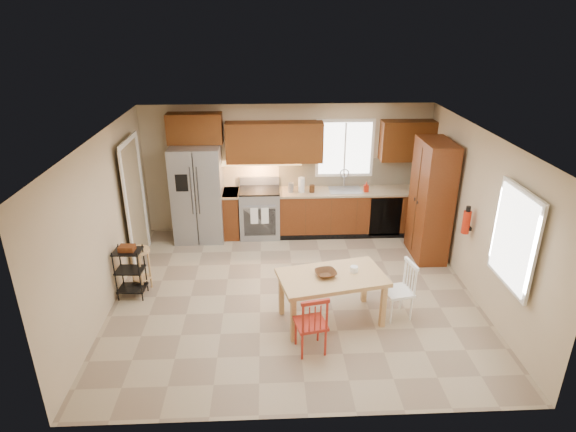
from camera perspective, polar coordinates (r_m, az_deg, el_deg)
The scene contains 33 objects.
floor at distance 7.61m, azimuth 0.79°, elevation -9.17°, with size 5.50×5.50×0.00m, color tan.
ceiling at distance 6.63m, azimuth 0.91°, elevation 9.44°, with size 5.50×5.00×0.02m, color silver.
wall_back at distance 9.37m, azimuth -0.07°, elevation 5.62°, with size 5.50×0.02×2.50m, color #CCB793.
wall_front at distance 4.85m, azimuth 2.65°, elevation -12.43°, with size 5.50×0.02×2.50m, color #CCB793.
wall_left at distance 7.40m, azimuth -20.94°, elevation -0.88°, with size 0.02×5.00×2.50m, color #CCB793.
wall_right at distance 7.69m, azimuth 21.76°, elevation -0.10°, with size 0.02×5.00×2.50m, color #CCB793.
refrigerator at distance 9.21m, azimuth -10.61°, elevation 2.65°, with size 0.92×0.75×1.82m, color gray.
range_stove at distance 9.34m, azimuth -3.36°, elevation 0.35°, with size 0.76×0.63×0.92m, color gray.
base_cabinet_narrow at distance 9.38m, azimuth -6.72°, elevation 0.27°, with size 0.30×0.60×0.90m, color #5F2C11.
base_cabinet_run at distance 9.50m, azimuth 7.81°, elevation 0.52°, with size 2.92×0.60×0.90m, color #5F2C11.
dishwasher at distance 9.36m, azimuth 11.48°, elevation -0.10°, with size 0.60×0.02×0.78m, color black.
backsplash at distance 9.52m, azimuth 7.75°, elevation 5.22°, with size 2.92×0.03×0.55m, color beige.
upper_over_fridge at distance 9.06m, azimuth -11.00°, elevation 10.17°, with size 1.00×0.35×0.55m, color #55300E.
upper_left_block at distance 9.03m, azimuth -1.63°, elevation 8.74°, with size 1.80×0.35×0.75m, color #55300E.
upper_right_block at distance 9.41m, azimuth 13.95°, elevation 8.66°, with size 1.00×0.35×0.75m, color #55300E.
window_back at distance 9.35m, azimuth 6.75°, elevation 7.97°, with size 1.12×0.04×1.12m, color white.
sink at distance 9.32m, azimuth 6.79°, elevation 2.83°, with size 0.62×0.46×0.16m, color gray.
undercab_glow at distance 9.12m, azimuth -3.49°, elevation 6.26°, with size 1.60×0.30×0.01m, color #FFBF66.
soap_bottle at distance 9.25m, azimuth 9.25°, elevation 3.43°, with size 0.09×0.09×0.19m, color red.
paper_towel at distance 9.12m, azimuth 1.60°, elevation 3.72°, with size 0.12×0.12×0.28m, color white.
canister_steel at distance 9.12m, azimuth 0.34°, elevation 3.40°, with size 0.11×0.11×0.18m, color gray.
canister_wood at distance 9.13m, azimuth 2.86°, elevation 3.26°, with size 0.10×0.10×0.14m, color #4C2714.
pantry at distance 8.68m, azimuth 16.59°, elevation 1.77°, with size 0.50×0.95×2.10m, color #5F2C11.
fire_extinguisher at distance 7.82m, azimuth 20.37°, elevation -0.69°, with size 0.12×0.12×0.36m, color red.
window_right at distance 6.65m, azimuth 25.27°, elevation -2.43°, with size 0.04×1.02×1.32m, color white.
doorway at distance 8.60m, azimuth -17.77°, elevation 1.43°, with size 0.04×0.95×2.10m, color #8C7A59.
dining_table at distance 6.87m, azimuth 5.15°, elevation -9.70°, with size 1.44×0.81×0.70m, color #DFAA6F, non-canonical shape.
chair_red at distance 6.26m, azimuth 2.70°, elevation -12.48°, with size 0.40×0.40×0.85m, color #AA281A, non-canonical shape.
chair_white at distance 7.06m, azimuth 12.87°, elevation -8.59°, with size 0.40×0.40×0.85m, color white, non-canonical shape.
table_bowl at distance 6.67m, azimuth 4.48°, elevation -7.13°, with size 0.29×0.29×0.07m, color #4C2714.
table_jar at distance 6.80m, azimuth 7.82°, elevation -6.42°, with size 0.10×0.10×0.11m, color white.
bar_stool at distance 7.91m, azimuth -17.02°, elevation -6.06°, with size 0.34×0.34×0.69m, color #DFAA6F, non-canonical shape.
utility_cart at distance 7.73m, azimuth -18.17°, elevation -6.39°, with size 0.41×0.32×0.82m, color black, non-canonical shape.
Camera 1 is at (-0.40, -6.43, 4.07)m, focal length 30.00 mm.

